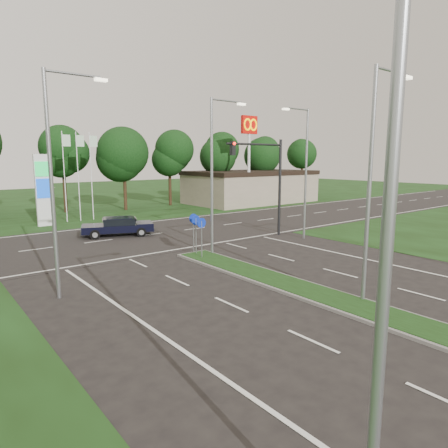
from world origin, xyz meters
TOP-DOWN VIEW (x-y plane):
  - verge_far at (0.00, 55.00)m, footprint 160.00×50.00m
  - cross_road at (0.00, 24.00)m, footprint 160.00×12.00m
  - median_kerb at (0.00, 4.00)m, footprint 2.00×26.00m
  - commercial_building at (22.00, 36.00)m, footprint 16.00×9.00m
  - streetlight_median_near at (1.00, 6.00)m, footprint 2.53×0.22m
  - streetlight_median_far at (1.00, 16.00)m, footprint 2.53×0.22m
  - streetlight_left_near at (-8.30, 0.00)m, footprint 2.53×0.22m
  - streetlight_left_far at (-8.30, 14.00)m, footprint 2.53×0.22m
  - streetlight_right_far at (8.80, 16.00)m, footprint 2.53×0.22m
  - traffic_signal at (7.19, 18.00)m, footprint 5.10×0.42m
  - median_signs at (0.00, 16.40)m, footprint 1.16×1.76m
  - gas_pylon at (-3.79, 33.05)m, footprint 5.80×1.26m
  - mcdonalds_sign at (18.00, 31.97)m, footprint 2.20×0.47m
  - treeline_far at (0.10, 39.93)m, footprint 6.00×6.00m
  - navy_sedan at (-1.09, 25.03)m, footprint 5.41×3.71m

SIDE VIEW (x-z plane):
  - verge_far at x=0.00m, z-range -0.01..0.01m
  - cross_road at x=0.00m, z-range -0.01..0.01m
  - median_kerb at x=0.00m, z-range 0.00..0.12m
  - navy_sedan at x=-1.09m, z-range 0.05..1.43m
  - median_signs at x=0.00m, z-range 0.52..2.90m
  - commercial_building at x=22.00m, z-range 0.00..4.00m
  - gas_pylon at x=-3.79m, z-range -0.80..7.20m
  - traffic_signal at x=7.19m, z-range 1.15..8.15m
  - streetlight_median_near at x=1.00m, z-range 0.58..9.58m
  - streetlight_median_far at x=1.00m, z-range 0.58..9.58m
  - streetlight_left_near at x=-8.30m, z-range 0.58..9.58m
  - streetlight_left_far at x=-8.30m, z-range 0.58..9.58m
  - streetlight_right_far at x=8.80m, z-range 0.58..9.58m
  - treeline_far at x=0.10m, z-range 1.88..11.78m
  - mcdonalds_sign at x=18.00m, z-range 2.79..13.19m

